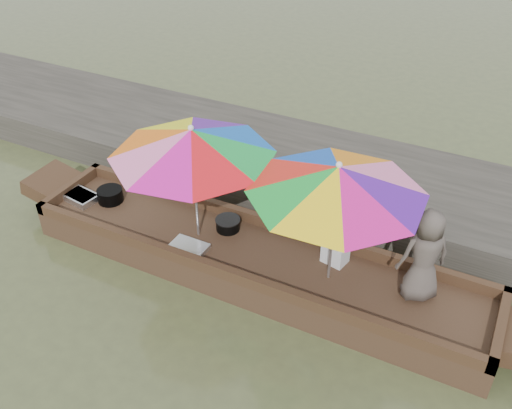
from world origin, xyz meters
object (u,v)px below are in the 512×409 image
at_px(cooking_pot, 110,195).
at_px(charcoal_grill, 228,225).
at_px(tray_crayfish, 81,197).
at_px(vendor, 425,255).
at_px(supply_bag, 335,253).
at_px(umbrella_stern, 333,224).
at_px(tray_scallop, 188,248).
at_px(umbrella_bow, 195,183).
at_px(boat_hull, 252,263).

xyz_separation_m(cooking_pot, charcoal_grill, (1.76, 0.17, -0.02)).
xyz_separation_m(tray_crayfish, vendor, (4.61, 0.25, 0.53)).
xyz_separation_m(cooking_pot, supply_bag, (3.21, 0.20, 0.04)).
relative_size(supply_bag, umbrella_stern, 0.14).
bearing_deg(cooking_pot, tray_scallop, -15.02).
xyz_separation_m(tray_scallop, vendor, (2.70, 0.49, 0.54)).
bearing_deg(umbrella_bow, tray_scallop, -81.04).
relative_size(tray_crayfish, umbrella_stern, 0.24).
bearing_deg(charcoal_grill, umbrella_bow, -136.66).
height_order(supply_bag, vendor, vendor).
distance_m(boat_hull, tray_scallop, 0.82).
relative_size(cooking_pot, tray_scallop, 0.76).
distance_m(boat_hull, charcoal_grill, 0.61).
height_order(tray_crayfish, charcoal_grill, charcoal_grill).
height_order(boat_hull, charcoal_grill, charcoal_grill).
relative_size(tray_scallop, umbrella_stern, 0.24).
xyz_separation_m(supply_bag, umbrella_bow, (-1.73, -0.30, 0.65)).
relative_size(tray_crayfish, tray_scallop, 1.00).
distance_m(cooking_pot, tray_crayfish, 0.42).
height_order(boat_hull, tray_crayfish, tray_crayfish).
distance_m(tray_crayfish, vendor, 4.65).
relative_size(boat_hull, charcoal_grill, 19.28).
distance_m(supply_bag, umbrella_stern, 0.71).
height_order(tray_scallop, vendor, vendor).
relative_size(supply_bag, vendor, 0.24).
relative_size(tray_crayfish, charcoal_grill, 1.51).
distance_m(cooking_pot, supply_bag, 3.22).
height_order(boat_hull, supply_bag, supply_bag).
distance_m(vendor, umbrella_bow, 2.76).
bearing_deg(tray_scallop, cooking_pot, 164.98).
bearing_deg(tray_scallop, tray_crayfish, 172.83).
distance_m(umbrella_bow, umbrella_stern, 1.77).
bearing_deg(boat_hull, cooking_pot, 177.66).
distance_m(boat_hull, supply_bag, 1.05).
relative_size(tray_scallop, umbrella_bow, 0.23).
relative_size(charcoal_grill, umbrella_stern, 0.16).
xyz_separation_m(supply_bag, umbrella_stern, (0.03, -0.30, 0.65)).
relative_size(tray_scallop, vendor, 0.40).
relative_size(boat_hull, tray_scallop, 12.74).
distance_m(charcoal_grill, umbrella_stern, 1.66).
height_order(cooking_pot, tray_scallop, cooking_pot).
bearing_deg(supply_bag, tray_crayfish, -174.04).
bearing_deg(vendor, tray_scallop, -25.40).
distance_m(tray_crayfish, charcoal_grill, 2.17).
bearing_deg(charcoal_grill, tray_scallop, -111.63).
bearing_deg(boat_hull, umbrella_bow, 180.00).
bearing_deg(umbrella_bow, vendor, 3.60).
distance_m(tray_scallop, umbrella_bow, 0.81).
height_order(boat_hull, umbrella_stern, umbrella_stern).
xyz_separation_m(tray_scallop, charcoal_grill, (0.23, 0.58, 0.04)).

